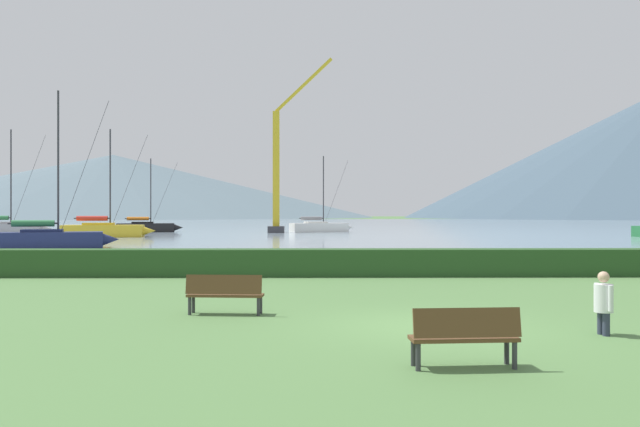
# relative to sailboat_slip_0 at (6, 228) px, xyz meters

# --- Properties ---
(ground_plane) EXTENTS (1000.00, 1000.00, 0.00)m
(ground_plane) POSITION_rel_sailboat_slip_0_xyz_m (37.05, -59.41, -0.76)
(ground_plane) COLOR #517A42
(harbor_water) EXTENTS (320.00, 246.00, 0.00)m
(harbor_water) POSITION_rel_sailboat_slip_0_xyz_m (37.05, 77.59, -0.75)
(harbor_water) COLOR #8499A8
(harbor_water) RESTS_ON ground_plane
(hedge_line) EXTENTS (80.00, 1.20, 1.03)m
(hedge_line) POSITION_rel_sailboat_slip_0_xyz_m (37.05, -48.41, -0.24)
(hedge_line) COLOR #284C23
(hedge_line) RESTS_ON ground_plane
(sailboat_slip_0) EXTENTS (9.21, 4.16, 11.91)m
(sailboat_slip_0) POSITION_rel_sailboat_slip_0_xyz_m (0.00, 0.00, 0.00)
(sailboat_slip_0) COLOR #9E9EA3
(sailboat_slip_0) RESTS_ON harbor_water
(sailboat_slip_1) EXTENTS (8.50, 4.70, 9.76)m
(sailboat_slip_1) POSITION_rel_sailboat_slip_0_xyz_m (35.64, 9.29, -0.06)
(sailboat_slip_1) COLOR white
(sailboat_slip_1) RESTS_ON harbor_water
(sailboat_slip_3) EXTENTS (8.39, 3.79, 9.44)m
(sailboat_slip_3) POSITION_rel_sailboat_slip_0_xyz_m (13.44, 9.56, -0.08)
(sailboat_slip_3) COLOR black
(sailboat_slip_3) RESTS_ON harbor_water
(sailboat_slip_4) EXTENTS (9.17, 3.74, 10.89)m
(sailboat_slip_4) POSITION_rel_sailboat_slip_0_xyz_m (13.75, -8.08, -0.01)
(sailboat_slip_4) COLOR gold
(sailboat_slip_4) RESTS_ON harbor_water
(sailboat_slip_6) EXTENTS (8.25, 4.46, 10.85)m
(sailboat_slip_6) POSITION_rel_sailboat_slip_0_xyz_m (16.72, -28.71, -0.07)
(sailboat_slip_6) COLOR navy
(sailboat_slip_6) RESTS_ON harbor_water
(park_bench_near_path) EXTENTS (1.82, 0.61, 0.95)m
(park_bench_near_path) POSITION_rel_sailboat_slip_0_xyz_m (32.62, -57.74, -0.22)
(park_bench_near_path) COLOR brown
(park_bench_near_path) RESTS_ON ground_plane
(park_bench_under_tree) EXTENTS (1.69, 0.58, 0.95)m
(park_bench_under_tree) POSITION_rel_sailboat_slip_0_xyz_m (37.03, -63.02, -0.22)
(park_bench_under_tree) COLOR brown
(park_bench_under_tree) RESTS_ON ground_plane
(person_seated_viewer) EXTENTS (0.36, 0.57, 1.25)m
(person_seated_viewer) POSITION_rel_sailboat_slip_0_xyz_m (40.40, -60.36, -0.07)
(person_seated_viewer) COLOR #2D3347
(person_seated_viewer) RESTS_ON ground_plane
(dock_crane) EXTENTS (7.98, 2.00, 21.71)m
(dock_crane) POSITION_rel_sailboat_slip_0_xyz_m (30.52, 6.55, 6.33)
(dock_crane) COLOR #333338
(dock_crane) RESTS_ON ground_plane
(distant_hill_central_peak) EXTENTS (312.81, 312.81, 37.63)m
(distant_hill_central_peak) POSITION_rel_sailboat_slip_0_xyz_m (-84.98, 313.11, 18.06)
(distant_hill_central_peak) COLOR slate
(distant_hill_central_peak) RESTS_ON ground_plane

